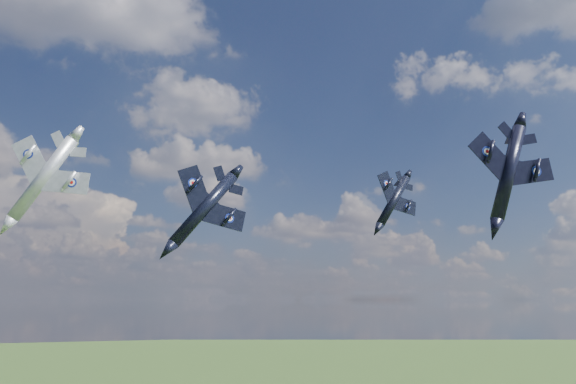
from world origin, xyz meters
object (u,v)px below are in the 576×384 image
object	(u,v)px
jet_high_navy	(393,201)
jet_lead_navy	(204,209)
jet_right_navy	(508,173)
jet_left_silver	(43,178)

from	to	relation	value
jet_high_navy	jet_lead_navy	bearing A→B (deg)	-167.69
jet_right_navy	jet_high_navy	bearing A→B (deg)	83.46
jet_right_navy	jet_left_silver	xyz separation A→B (m)	(-43.17, 27.40, 2.28)
jet_lead_navy	jet_left_silver	world-z (taller)	jet_left_silver
jet_left_silver	jet_high_navy	bearing A→B (deg)	28.83
jet_lead_navy	jet_right_navy	distance (m)	33.89
jet_right_navy	jet_high_navy	distance (m)	42.75
jet_lead_navy	jet_left_silver	xyz separation A→B (m)	(-18.28, 4.44, 3.44)
jet_left_silver	jet_right_navy	bearing A→B (deg)	-18.03
jet_high_navy	jet_left_silver	bearing A→B (deg)	179.41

